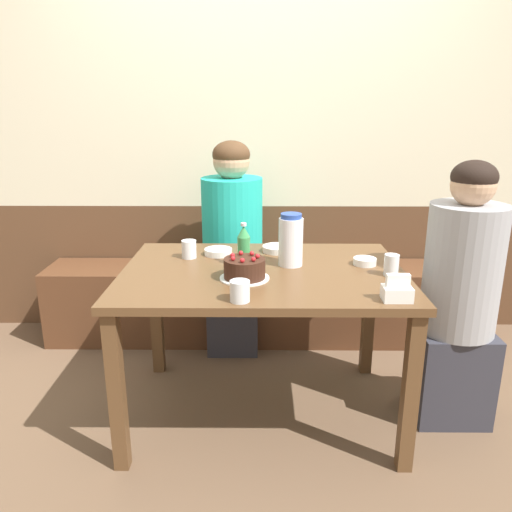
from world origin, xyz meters
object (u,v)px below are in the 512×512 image
Objects in this scene: birthday_cake at (245,269)px; glass_shot_small at (189,249)px; glass_water_tall at (240,291)px; person_teal_shirt at (233,250)px; bowl_rice_small at (218,252)px; glass_tumbler_short at (391,265)px; bowl_soup_white at (277,249)px; water_pitcher at (291,240)px; napkin_holder at (397,291)px; soju_bottle at (244,245)px; bench_seat at (262,303)px; person_pale_blue_shirt at (459,301)px; bowl_side_dish at (365,261)px.

glass_shot_small is at bearing 132.59° from birthday_cake.
person_teal_shirt is at bearing 94.61° from glass_water_tall.
bowl_rice_small is 1.45× the size of glass_tumbler_short.
bowl_soup_white is 0.61m from glass_tumbler_short.
water_pitcher reaches higher than glass_tumbler_short.
napkin_holder is (0.59, -0.24, -0.01)m from birthday_cake.
soju_bottle is 0.23m from bowl_rice_small.
glass_tumbler_short reaches higher than bench_seat.
person_pale_blue_shirt reaches higher than bench_seat.
glass_tumbler_short is 0.95m from glass_shot_small.
person_pale_blue_shirt is (1.25, -0.20, -0.19)m from glass_shot_small.
glass_tumbler_short reaches higher than bowl_side_dish.
bench_seat is 0.92m from glass_shot_small.
person_pale_blue_shirt is at bearing 10.09° from glass_tumbler_short.
birthday_cake is 0.29m from water_pitcher.
napkin_holder is 0.95m from bowl_rice_small.
bowl_rice_small is at bearing 167.11° from bowl_side_dish.
birthday_cake reaches higher than bowl_rice_small.
water_pitcher is 0.19× the size of person_teal_shirt.
water_pitcher is 0.20× the size of person_pale_blue_shirt.
bowl_side_dish is at bearing 118.70° from glass_tumbler_short.
napkin_holder is at bearing -35.94° from soju_bottle.
napkin_holder is 0.09× the size of person_pale_blue_shirt.
glass_water_tall is 0.07× the size of person_pale_blue_shirt.
glass_shot_small reaches higher than bowl_soup_white.
glass_tumbler_short is at bearing -15.56° from glass_shot_small.
soju_bottle is 0.45m from glass_water_tall.
bench_seat is 33.28× the size of glass_water_tall.
birthday_cake reaches higher than glass_tumbler_short.
person_teal_shirt is at bearing 122.55° from napkin_holder.
birthday_cake is 2.01× the size of bowl_side_dish.
glass_shot_small is 0.58m from person_teal_shirt.
glass_shot_small is at bearing 172.92° from bowl_side_dish.
bowl_rice_small is 1.57× the size of glass_shot_small.
bowl_soup_white is 1.07× the size of bowl_rice_small.
glass_tumbler_short is (0.43, -0.15, -0.07)m from water_pitcher.
birthday_cake is at bearing -160.20° from bowl_side_dish.
bench_seat is at bearing 97.74° from bowl_soup_white.
water_pitcher is 3.01× the size of glass_water_tall.
glass_water_tall is (-0.56, -0.46, 0.02)m from bowl_side_dish.
water_pitcher is 0.40m from bowl_rice_small.
bowl_side_dish reaches higher than bowl_rice_small.
bowl_rice_small is 1.29× the size of bowl_side_dish.
water_pitcher reaches higher than bowl_rice_small.
person_teal_shirt is (-0.68, 1.07, -0.15)m from napkin_holder.
glass_tumbler_short is (0.08, -0.15, 0.03)m from bowl_side_dish.
soju_bottle is at bearing -178.86° from bowl_side_dish.
bench_seat is 0.81m from bowl_rice_small.
glass_shot_small is (-0.49, 0.11, -0.08)m from water_pitcher.
bowl_side_dish is (0.56, 0.01, -0.08)m from soju_bottle.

